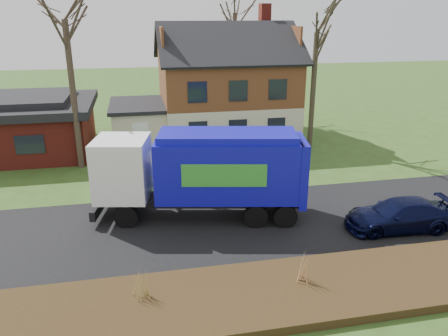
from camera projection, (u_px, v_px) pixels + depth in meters
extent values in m
plane|color=#304818|center=(247.00, 223.00, 18.95)|extent=(120.00, 120.00, 0.00)
cube|color=black|center=(247.00, 223.00, 18.94)|extent=(80.00, 7.00, 0.02)
cube|color=black|center=(287.00, 292.00, 14.00)|extent=(80.00, 3.50, 0.30)
cube|color=beige|center=(226.00, 119.00, 31.80)|extent=(9.00, 7.50, 2.70)
cube|color=#522817|center=(226.00, 81.00, 30.88)|extent=(9.00, 7.50, 2.80)
cube|color=maroon|center=(265.00, 15.00, 30.91)|extent=(0.70, 0.90, 1.60)
cube|color=beige|center=(140.00, 125.00, 30.19)|extent=(3.50, 5.50, 2.60)
cube|color=black|center=(139.00, 105.00, 29.71)|extent=(3.90, 5.90, 0.24)
cube|color=maroon|center=(18.00, 131.00, 28.23)|extent=(9.00, 7.50, 2.80)
cube|color=black|center=(14.00, 106.00, 27.68)|extent=(9.80, 8.20, 0.50)
cube|color=black|center=(12.00, 99.00, 27.53)|extent=(7.00, 6.00, 0.40)
cylinder|color=black|center=(126.00, 216.00, 18.44)|extent=(1.05, 0.53, 1.00)
cylinder|color=black|center=(135.00, 197.00, 20.34)|extent=(1.05, 0.53, 1.00)
cylinder|color=black|center=(256.00, 216.00, 18.45)|extent=(1.05, 0.53, 1.00)
cylinder|color=black|center=(253.00, 197.00, 20.36)|extent=(1.05, 0.53, 1.00)
cylinder|color=black|center=(285.00, 216.00, 18.45)|extent=(1.05, 0.53, 1.00)
cylinder|color=black|center=(280.00, 197.00, 20.36)|extent=(1.05, 0.53, 1.00)
cube|color=black|center=(207.00, 200.00, 19.29)|extent=(8.34, 2.77, 0.34)
cube|color=white|center=(122.00, 168.00, 18.79)|extent=(2.65, 2.80, 2.60)
cube|color=black|center=(98.00, 165.00, 18.74)|extent=(0.49, 2.09, 0.87)
cube|color=black|center=(100.00, 206.00, 19.38)|extent=(0.71, 2.41, 0.43)
cube|color=#0F0DA7|center=(227.00, 168.00, 18.80)|extent=(6.42, 3.56, 2.60)
cube|color=#0F0DA7|center=(227.00, 135.00, 18.31)|extent=(6.08, 3.22, 0.29)
cube|color=#0F0DA7|center=(300.00, 170.00, 18.83)|extent=(0.81, 2.47, 2.79)
cube|color=green|center=(224.00, 176.00, 17.61)|extent=(3.41, 0.72, 0.96)
cube|color=green|center=(224.00, 157.00, 19.91)|extent=(3.41, 0.72, 0.96)
imported|color=#A7A9AF|center=(200.00, 169.00, 23.31)|extent=(4.78, 3.06, 1.49)
imported|color=black|center=(399.00, 215.00, 18.21)|extent=(4.61, 2.15, 1.30)
cylinder|color=#403226|center=(74.00, 97.00, 24.44)|extent=(0.35, 0.35, 8.31)
cylinder|color=#3D3424|center=(313.00, 92.00, 28.46)|extent=(0.34, 0.34, 7.49)
cylinder|color=#3F3026|center=(234.00, 66.00, 37.25)|extent=(0.33, 0.33, 8.65)
cone|color=#A68D49|center=(140.00, 285.00, 13.30)|extent=(0.04, 0.04, 0.97)
cone|color=#A68D49|center=(135.00, 285.00, 13.27)|extent=(0.04, 0.04, 0.97)
cone|color=#A68D49|center=(145.00, 284.00, 13.33)|extent=(0.04, 0.04, 0.97)
cone|color=#A68D49|center=(140.00, 282.00, 13.42)|extent=(0.04, 0.04, 0.97)
cone|color=#A68D49|center=(140.00, 287.00, 13.18)|extent=(0.04, 0.04, 0.97)
cone|color=tan|center=(303.00, 267.00, 14.13)|extent=(0.04, 0.04, 1.05)
cone|color=tan|center=(298.00, 268.00, 14.10)|extent=(0.04, 0.04, 1.05)
cone|color=tan|center=(308.00, 267.00, 14.16)|extent=(0.04, 0.04, 1.05)
cone|color=tan|center=(301.00, 265.00, 14.25)|extent=(0.04, 0.04, 1.05)
cone|color=tan|center=(304.00, 270.00, 14.01)|extent=(0.04, 0.04, 1.05)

